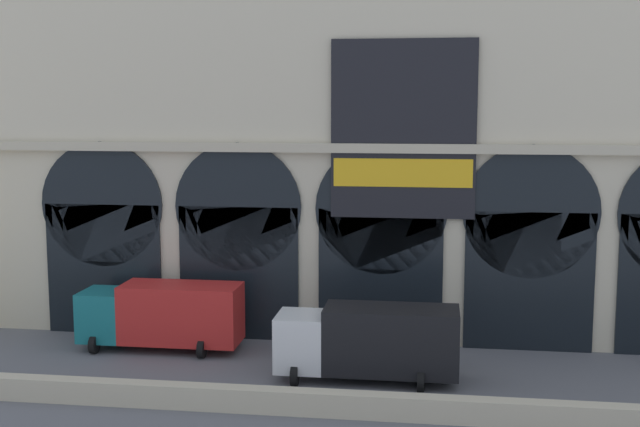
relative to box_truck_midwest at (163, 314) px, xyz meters
name	(u,v)px	position (x,y,z in m)	size (l,w,h in m)	color
ground_plane	(371,378)	(9.94, -2.65, -1.70)	(200.00, 200.00, 0.00)	slate
quay_parapet_wall	(362,405)	(9.94, -7.00, -1.25)	(90.00, 0.70, 0.90)	beige
station_building	(385,129)	(9.98, 4.34, 8.49)	(42.53, 4.41, 21.03)	beige
box_truck_midwest	(163,314)	(0.00, 0.00, 0.00)	(7.50, 2.91, 3.12)	#19727A
box_truck_center	(369,341)	(9.87, -2.98, 0.00)	(7.50, 2.91, 3.12)	white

